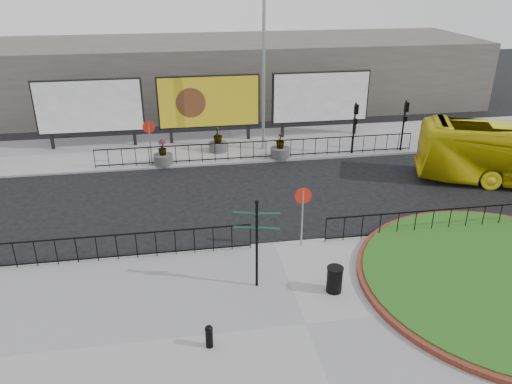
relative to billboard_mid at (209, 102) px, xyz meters
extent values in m
plane|color=black|center=(1.50, -12.97, -2.60)|extent=(90.00, 90.00, 0.00)
cube|color=gray|center=(1.50, -17.97, -2.54)|extent=(30.00, 10.00, 0.12)
cube|color=gray|center=(1.50, -0.97, -2.54)|extent=(44.00, 6.00, 0.12)
cylinder|color=brown|center=(9.00, -16.97, -2.39)|extent=(10.40, 10.40, 0.18)
cylinder|color=#214A13|center=(9.00, -16.97, -2.37)|extent=(10.00, 10.00, 0.22)
cylinder|color=gray|center=(-3.50, -3.57, -1.28)|extent=(0.07, 0.07, 2.40)
cylinder|color=red|center=(-3.50, -3.57, -0.33)|extent=(0.64, 0.03, 0.64)
cylinder|color=white|center=(-3.50, -3.55, -0.33)|extent=(0.50, 0.03, 0.50)
cylinder|color=gray|center=(2.50, -13.37, -1.28)|extent=(0.07, 0.07, 2.40)
cylinder|color=red|center=(2.50, -13.37, -0.33)|extent=(0.64, 0.03, 0.64)
cylinder|color=white|center=(2.50, -13.35, -0.33)|extent=(0.50, 0.03, 0.50)
cube|color=black|center=(-9.40, 0.03, -1.98)|extent=(0.18, 0.18, 1.00)
cube|color=black|center=(-4.60, 0.03, -1.98)|extent=(0.18, 0.18, 1.00)
cube|color=black|center=(-7.00, 0.03, 0.02)|extent=(6.20, 0.25, 3.20)
cube|color=white|center=(-7.00, -0.13, 0.02)|extent=(6.00, 0.06, 3.00)
cube|color=black|center=(-2.40, 0.03, -1.98)|extent=(0.18, 0.18, 1.00)
cube|color=black|center=(2.40, 0.03, -1.98)|extent=(0.18, 0.18, 1.00)
cube|color=black|center=(0.00, 0.03, 0.02)|extent=(6.20, 0.25, 3.20)
cube|color=gold|center=(0.00, -0.13, 0.02)|extent=(6.00, 0.06, 3.00)
cube|color=black|center=(4.60, 0.03, -1.98)|extent=(0.18, 0.18, 1.00)
cube|color=black|center=(9.40, 0.03, -1.98)|extent=(0.18, 0.18, 1.00)
cube|color=black|center=(7.00, 0.03, 0.02)|extent=(6.20, 0.25, 3.20)
cube|color=white|center=(7.00, -0.13, 0.02)|extent=(6.00, 0.06, 3.00)
cylinder|color=gray|center=(3.00, -1.97, 2.02)|extent=(0.18, 0.18, 9.00)
cylinder|color=black|center=(8.00, -3.57, -0.98)|extent=(0.10, 0.10, 3.00)
cube|color=black|center=(8.00, -3.69, 0.17)|extent=(0.22, 0.18, 0.55)
cube|color=black|center=(8.00, -3.69, -0.53)|extent=(0.20, 0.16, 0.30)
cylinder|color=black|center=(11.00, -3.57, -0.98)|extent=(0.10, 0.10, 3.00)
cube|color=black|center=(11.00, -3.69, 0.17)|extent=(0.22, 0.18, 0.55)
cube|color=black|center=(11.00, -3.69, -0.53)|extent=(0.20, 0.16, 0.30)
cube|color=#5D5A51|center=(1.50, 9.03, -0.10)|extent=(40.00, 10.00, 5.00)
cylinder|color=black|center=(0.34, -15.73, -0.91)|extent=(0.09, 0.09, 3.14)
sphere|color=black|center=(0.34, -15.73, 0.71)|extent=(0.14, 0.14, 0.14)
cube|color=#0D3023|center=(-0.03, -15.62, 0.28)|extent=(0.74, 0.35, 0.03)
cube|color=#0D3023|center=(0.73, -15.79, 0.28)|extent=(0.75, 0.25, 0.03)
cube|color=#0D3023|center=(-0.04, -15.65, -0.22)|extent=(0.75, 0.28, 0.03)
cube|color=#0D3023|center=(0.72, -15.85, -0.22)|extent=(0.74, 0.35, 0.03)
cylinder|color=black|center=(-1.49, -18.48, -2.18)|extent=(0.22, 0.22, 0.60)
sphere|color=black|center=(-1.49, -18.48, -1.86)|extent=(0.24, 0.24, 0.24)
cylinder|color=black|center=(2.86, -16.47, -2.04)|extent=(0.52, 0.52, 0.87)
cylinder|color=black|center=(2.86, -16.47, -1.58)|extent=(0.56, 0.56, 0.06)
cylinder|color=#4C4C4F|center=(-2.88, -3.57, -2.21)|extent=(1.05, 1.05, 0.55)
imported|color=#214A13|center=(-2.88, -3.57, -1.51)|extent=(0.62, 0.62, 0.84)
cylinder|color=#4C4C4F|center=(0.30, -1.97, -2.21)|extent=(1.04, 1.04, 0.54)
imported|color=#214A13|center=(0.30, -1.97, -1.45)|extent=(0.74, 0.74, 0.97)
cylinder|color=#4C4C4F|center=(3.70, -3.57, -2.19)|extent=(1.09, 1.09, 0.57)
imported|color=#214A13|center=(3.70, -3.57, -1.46)|extent=(0.69, 0.69, 0.91)
camera|label=1|loc=(-1.98, -29.80, 7.56)|focal=35.00mm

